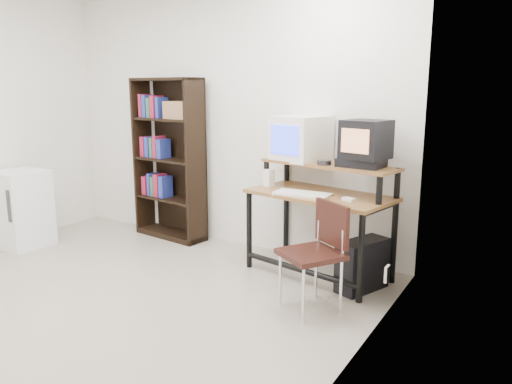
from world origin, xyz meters
The scene contains 17 objects.
floor centered at (0.00, 0.00, -0.01)m, with size 4.00×4.00×0.01m, color #AEA190.
back_wall centered at (0.00, 2.00, 1.30)m, with size 4.00×0.01×2.60m, color white.
right_wall centered at (2.00, 0.00, 1.30)m, with size 0.01×4.00×2.60m, color white.
computer_desk centered at (1.25, 1.62, 0.69)m, with size 1.33×0.85×0.98m.
crt_monitor centered at (0.96, 1.81, 1.17)m, with size 0.52×0.52×0.40m.
vcr centered at (1.58, 1.67, 1.01)m, with size 0.36×0.26×0.08m, color black.
crt_tv centered at (1.61, 1.68, 1.21)m, with size 0.40×0.39×0.32m.
cd_spindle centered at (1.28, 1.62, 0.99)m, with size 0.12×0.12×0.05m, color #26262B.
keyboard centered at (1.15, 1.46, 0.74)m, with size 0.47×0.21×0.04m, color white.
mousepad centered at (1.55, 1.46, 0.72)m, with size 0.22×0.18×0.01m, color black.
mouse centered at (1.57, 1.46, 0.74)m, with size 0.10×0.06×0.03m, color white.
desk_speaker centered at (0.72, 1.65, 0.80)m, with size 0.08×0.07×0.17m, color white.
pc_tower centered at (1.70, 1.47, 0.21)m, with size 0.20×0.45×0.42m, color black.
school_chair centered at (1.52, 0.98, 0.49)m, with size 0.55×0.55×0.80m.
bookshelf centered at (-0.62, 1.86, 0.89)m, with size 0.89×0.40×1.72m.
mini_fridge centered at (-1.72, 0.79, 0.40)m, with size 0.48×0.50×0.79m.
wall_outlet centered at (1.99, 1.15, 0.30)m, with size 0.02×0.08×0.12m, color beige.
Camera 1 is at (2.91, -2.27, 1.63)m, focal length 35.00 mm.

